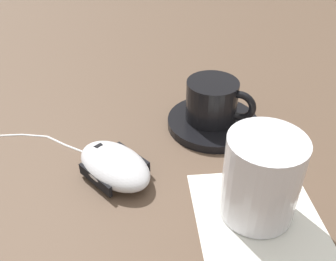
# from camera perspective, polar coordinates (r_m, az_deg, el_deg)

# --- Properties ---
(ground_plane) EXTENTS (3.00, 3.00, 0.00)m
(ground_plane) POSITION_cam_1_polar(r_m,az_deg,el_deg) (0.48, 7.32, -6.00)
(ground_plane) COLOR brown
(saucer) EXTENTS (0.13, 0.13, 0.01)m
(saucer) POSITION_cam_1_polar(r_m,az_deg,el_deg) (0.55, 6.79, 1.22)
(saucer) COLOR black
(saucer) RESTS_ON ground
(coffee_cup) EXTENTS (0.08, 0.09, 0.06)m
(coffee_cup) POSITION_cam_1_polar(r_m,az_deg,el_deg) (0.53, 6.93, 4.52)
(coffee_cup) COLOR black
(coffee_cup) RESTS_ON saucer
(computer_mouse) EXTENTS (0.10, 0.12, 0.03)m
(computer_mouse) POSITION_cam_1_polar(r_m,az_deg,el_deg) (0.46, -8.15, -5.26)
(computer_mouse) COLOR silver
(computer_mouse) RESTS_ON ground
(napkin_under_glass) EXTENTS (0.16, 0.16, 0.00)m
(napkin_under_glass) POSITION_cam_1_polar(r_m,az_deg,el_deg) (0.43, 13.28, -12.16)
(napkin_under_glass) COLOR silver
(napkin_under_glass) RESTS_ON ground
(drinking_glass) EXTENTS (0.08, 0.08, 0.10)m
(drinking_glass) POSITION_cam_1_polar(r_m,az_deg,el_deg) (0.40, 14.04, -6.97)
(drinking_glass) COLOR silver
(drinking_glass) RESTS_ON napkin_under_glass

